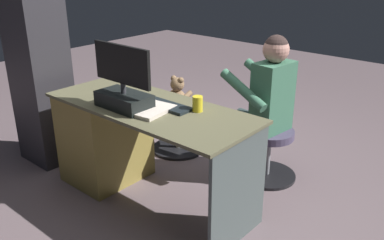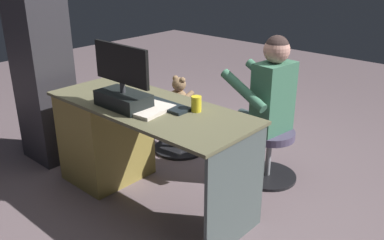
# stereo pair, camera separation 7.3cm
# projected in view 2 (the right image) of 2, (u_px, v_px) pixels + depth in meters

# --- Properties ---
(ground_plane) EXTENTS (10.00, 10.00, 0.00)m
(ground_plane) POSITION_uv_depth(u_px,v_px,m) (185.00, 180.00, 3.43)
(ground_plane) COLOR slate
(desk) EXTENTS (1.59, 0.64, 0.76)m
(desk) POSITION_uv_depth(u_px,v_px,m) (114.00, 135.00, 3.29)
(desk) COLOR brown
(desk) RESTS_ON ground_plane
(monitor) EXTENTS (0.52, 0.21, 0.43)m
(monitor) POSITION_uv_depth(u_px,v_px,m) (123.00, 89.00, 2.81)
(monitor) COLOR black
(monitor) RESTS_ON desk
(keyboard) EXTENTS (0.42, 0.14, 0.02)m
(keyboard) POSITION_uv_depth(u_px,v_px,m) (164.00, 105.00, 2.87)
(keyboard) COLOR black
(keyboard) RESTS_ON desk
(computer_mouse) EXTENTS (0.06, 0.10, 0.04)m
(computer_mouse) POSITION_uv_depth(u_px,v_px,m) (133.00, 94.00, 3.07)
(computer_mouse) COLOR #282B30
(computer_mouse) RESTS_ON desk
(cup) EXTENTS (0.07, 0.07, 0.11)m
(cup) POSITION_uv_depth(u_px,v_px,m) (196.00, 104.00, 2.76)
(cup) COLOR yellow
(cup) RESTS_ON desk
(tv_remote) EXTENTS (0.11, 0.15, 0.02)m
(tv_remote) POSITION_uv_depth(u_px,v_px,m) (109.00, 96.00, 3.04)
(tv_remote) COLOR black
(tv_remote) RESTS_ON desk
(notebook_binder) EXTENTS (0.25, 0.32, 0.02)m
(notebook_binder) POSITION_uv_depth(u_px,v_px,m) (150.00, 110.00, 2.78)
(notebook_binder) COLOR beige
(notebook_binder) RESTS_ON desk
(office_chair_teddy) EXTENTS (0.49, 0.49, 0.42)m
(office_chair_teddy) POSITION_uv_depth(u_px,v_px,m) (180.00, 126.00, 3.87)
(office_chair_teddy) COLOR black
(office_chair_teddy) RESTS_ON ground_plane
(teddy_bear) EXTENTS (0.21, 0.21, 0.30)m
(teddy_bear) POSITION_uv_depth(u_px,v_px,m) (180.00, 94.00, 3.76)
(teddy_bear) COLOR #8C6C4A
(teddy_bear) RESTS_ON office_chair_teddy
(visitor_chair) EXTENTS (0.48, 0.48, 0.42)m
(visitor_chair) POSITION_uv_depth(u_px,v_px,m) (269.00, 151.00, 3.38)
(visitor_chair) COLOR black
(visitor_chair) RESTS_ON ground_plane
(person) EXTENTS (0.53, 0.52, 1.18)m
(person) POSITION_uv_depth(u_px,v_px,m) (264.00, 97.00, 3.25)
(person) COLOR #3F7458
(person) RESTS_ON ground_plane
(equipment_rack) EXTENTS (0.44, 0.36, 1.48)m
(equipment_rack) POSITION_uv_depth(u_px,v_px,m) (43.00, 78.00, 3.56)
(equipment_rack) COLOR #2C2A2F
(equipment_rack) RESTS_ON ground_plane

